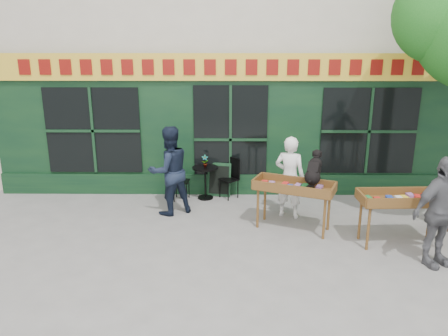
{
  "coord_description": "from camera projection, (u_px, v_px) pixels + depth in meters",
  "views": [
    {
      "loc": [
        -0.04,
        -7.64,
        3.57
      ],
      "look_at": [
        -0.13,
        0.5,
        1.18
      ],
      "focal_mm": 35.0,
      "sensor_mm": 36.0,
      "label": 1
    }
  ],
  "objects": [
    {
      "name": "bistro_chair_left",
      "position": [
        177.0,
        177.0,
        10.02
      ],
      "size": [
        0.39,
        0.39,
        0.95
      ],
      "rotation": [
        0.0,
        0.0,
        1.5
      ],
      "color": "black",
      "rests_on": "ground"
    },
    {
      "name": "man_left",
      "position": [
        169.0,
        171.0,
        9.14
      ],
      "size": [
        1.15,
        1.08,
        1.89
      ],
      "primitive_type": "imported",
      "rotation": [
        0.0,
        0.0,
        3.68
      ],
      "color": "black",
      "rests_on": "ground"
    },
    {
      "name": "dog",
      "position": [
        314.0,
        167.0,
        8.2
      ],
      "size": [
        0.55,
        0.69,
        0.6
      ],
      "primitive_type": null,
      "rotation": [
        0.0,
        0.0,
        -0.4
      ],
      "color": "black",
      "rests_on": "book_cart_center"
    },
    {
      "name": "chalkboard",
      "position": [
        219.0,
        180.0,
        10.32
      ],
      "size": [
        0.58,
        0.28,
        0.79
      ],
      "rotation": [
        0.0,
        0.0,
        -0.17
      ],
      "color": "black",
      "rests_on": "ground"
    },
    {
      "name": "bistro_chair_right",
      "position": [
        232.0,
        174.0,
        10.2
      ],
      "size": [
        0.51,
        0.51,
        0.95
      ],
      "rotation": [
        0.0,
        0.0,
        -0.86
      ],
      "color": "black",
      "rests_on": "ground"
    },
    {
      "name": "book_cart_center",
      "position": [
        294.0,
        189.0,
        8.38
      ],
      "size": [
        1.62,
        1.16,
        0.99
      ],
      "rotation": [
        0.0,
        0.0,
        -0.4
      ],
      "color": "brown",
      "rests_on": "ground"
    },
    {
      "name": "man_right",
      "position": [
        440.0,
        212.0,
        6.99
      ],
      "size": [
        1.17,
        0.83,
        1.84
      ],
      "primitive_type": "imported",
      "rotation": [
        0.0,
        0.0,
        0.39
      ],
      "color": "#545458",
      "rests_on": "ground"
    },
    {
      "name": "potted_plant",
      "position": [
        205.0,
        161.0,
        10.01
      ],
      "size": [
        0.17,
        0.13,
        0.29
      ],
      "primitive_type": "imported",
      "rotation": [
        0.0,
        0.0,
        0.19
      ],
      "color": "gray",
      "rests_on": "bistro_table"
    },
    {
      "name": "book_cart_right",
      "position": [
        402.0,
        201.0,
        7.74
      ],
      "size": [
        1.52,
        0.68,
        0.99
      ],
      "rotation": [
        0.0,
        0.0,
        0.04
      ],
      "color": "brown",
      "rests_on": "ground"
    },
    {
      "name": "ground",
      "position": [
        231.0,
        235.0,
        8.33
      ],
      "size": [
        80.0,
        80.0,
        0.0
      ],
      "primitive_type": "plane",
      "color": "slate",
      "rests_on": "ground"
    },
    {
      "name": "bistro_table",
      "position": [
        205.0,
        176.0,
        10.11
      ],
      "size": [
        0.6,
        0.6,
        0.76
      ],
      "color": "black",
      "rests_on": "ground"
    },
    {
      "name": "woman",
      "position": [
        290.0,
        177.0,
        8.99
      ],
      "size": [
        0.74,
        0.62,
        1.72
      ],
      "primitive_type": "imported",
      "rotation": [
        0.0,
        0.0,
        2.74
      ],
      "color": "white",
      "rests_on": "ground"
    }
  ]
}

